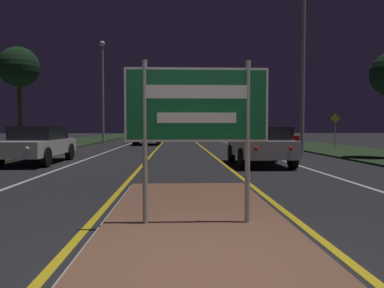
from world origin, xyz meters
name	(u,v)px	position (x,y,z in m)	size (l,w,h in m)	color
ground_plane	(206,280)	(0.00, 0.00, 0.00)	(160.00, 160.00, 0.00)	#232326
median_island	(197,227)	(0.00, 1.69, 0.04)	(2.69, 7.32, 0.10)	#999993
verge_left	(27,149)	(-9.50, 20.00, 0.04)	(5.00, 100.00, 0.08)	#23381E
verge_right	(330,148)	(9.50, 20.00, 0.04)	(5.00, 100.00, 0.08)	#23381E
centre_line_yellow_left	(160,145)	(-1.54, 25.00, 0.00)	(0.12, 70.00, 0.01)	gold
centre_line_yellow_right	(200,145)	(1.54, 25.00, 0.00)	(0.12, 70.00, 0.01)	gold
lane_line_white_left	(124,146)	(-4.20, 25.00, 0.00)	(0.12, 70.00, 0.01)	silver
lane_line_white_right	(235,145)	(4.20, 25.00, 0.00)	(0.12, 70.00, 0.01)	silver
edge_line_white_left	(84,146)	(-7.20, 25.00, 0.00)	(0.10, 70.00, 0.01)	silver
edge_line_white_right	(274,145)	(7.20, 25.00, 0.00)	(0.10, 70.00, 0.01)	silver
highway_sign	(197,111)	(0.00, 1.68, 1.63)	(1.95, 0.07, 2.22)	#9E9E99
streetlight_left_far	(103,82)	(-6.49, 28.72, 5.21)	(0.45, 0.45, 8.65)	#9E9E99
streetlight_right_near	(304,34)	(6.14, 15.41, 6.08)	(0.48, 0.48, 9.93)	#9E9E99
car_receding_0	(260,145)	(2.81, 10.26, 0.76)	(1.94, 4.06, 1.41)	silver
car_receding_1	(275,137)	(6.07, 20.32, 0.73)	(1.95, 4.18, 1.39)	maroon
car_approaching_0	(38,143)	(-5.68, 11.44, 0.77)	(1.88, 4.78, 1.45)	silver
car_approaching_1	(148,135)	(-2.56, 26.49, 0.79)	(2.03, 4.47, 1.49)	maroon
warning_sign	(335,127)	(9.76, 19.84, 1.39)	(0.60, 0.06, 2.16)	#9E9E99
roadside_palm_left	(19,68)	(-9.33, 18.68, 4.81)	(2.30, 2.30, 5.93)	#4C3823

